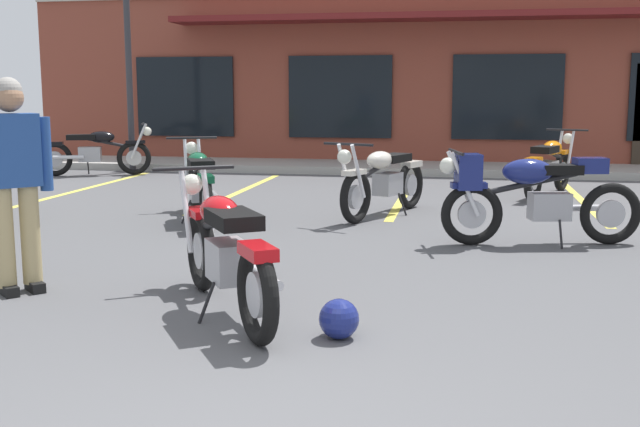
# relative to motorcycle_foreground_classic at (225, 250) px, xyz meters

# --- Properties ---
(ground_plane) EXTENTS (80.00, 80.00, 0.00)m
(ground_plane) POSITION_rel_motorcycle_foreground_classic_xyz_m (0.77, 1.58, -0.46)
(ground_plane) COLOR #515154
(sidewalk_kerb) EXTENTS (22.00, 1.80, 0.14)m
(sidewalk_kerb) POSITION_rel_motorcycle_foreground_classic_xyz_m (0.77, 10.08, -0.39)
(sidewalk_kerb) COLOR #A8A59E
(sidewalk_kerb) RESTS_ON ground_plane
(brick_storefront_building) EXTENTS (17.03, 7.04, 3.82)m
(brick_storefront_building) POSITION_rel_motorcycle_foreground_classic_xyz_m (0.77, 14.03, 1.45)
(brick_storefront_building) COLOR brown
(brick_storefront_building) RESTS_ON ground_plane
(painted_stall_lines) EXTENTS (10.43, 4.80, 0.01)m
(painted_stall_lines) POSITION_rel_motorcycle_foreground_classic_xyz_m (0.77, 6.48, -0.46)
(painted_stall_lines) COLOR #DBCC4C
(painted_stall_lines) RESTS_ON ground_plane
(motorcycle_foreground_classic) EXTENTS (1.39, 1.85, 0.98)m
(motorcycle_foreground_classic) POSITION_rel_motorcycle_foreground_classic_xyz_m (0.00, 0.00, 0.00)
(motorcycle_foreground_classic) COLOR black
(motorcycle_foreground_classic) RESTS_ON ground_plane
(motorcycle_red_sportbike) EXTENTS (1.11, 1.99, 0.98)m
(motorcycle_red_sportbike) POSITION_rel_motorcycle_foreground_classic_xyz_m (0.66, 4.54, 0.00)
(motorcycle_red_sportbike) COLOR black
(motorcycle_red_sportbike) RESTS_ON ground_plane
(motorcycle_black_cruiser) EXTENTS (2.09, 0.84, 0.98)m
(motorcycle_black_cruiser) POSITION_rel_motorcycle_foreground_classic_xyz_m (2.33, 2.96, 0.07)
(motorcycle_black_cruiser) COLOR black
(motorcycle_black_cruiser) RESTS_ON ground_plane
(motorcycle_blue_standard) EXTENTS (1.17, 1.96, 0.98)m
(motorcycle_blue_standard) POSITION_rel_motorcycle_foreground_classic_xyz_m (-1.52, 3.78, 0.00)
(motorcycle_blue_standard) COLOR black
(motorcycle_blue_standard) RESTS_ON ground_plane
(motorcycle_green_cafe_racer) EXTENTS (1.10, 2.00, 0.98)m
(motorcycle_green_cafe_racer) POSITION_rel_motorcycle_foreground_classic_xyz_m (2.91, 6.87, 0.00)
(motorcycle_green_cafe_racer) COLOR black
(motorcycle_green_cafe_racer) RESTS_ON ground_plane
(motorcycle_orange_scrambler) EXTENTS (2.03, 1.03, 0.98)m
(motorcycle_orange_scrambler) POSITION_rel_motorcycle_foreground_classic_xyz_m (-5.15, 8.30, 0.00)
(motorcycle_orange_scrambler) COLOR black
(motorcycle_orange_scrambler) RESTS_ON ground_plane
(person_in_black_shirt) EXTENTS (0.48, 0.51, 1.68)m
(person_in_black_shirt) POSITION_rel_motorcycle_foreground_classic_xyz_m (-1.77, 0.26, 0.49)
(person_in_black_shirt) COLOR black
(person_in_black_shirt) RESTS_ON ground_plane
(helmet_on_pavement) EXTENTS (0.26, 0.26, 0.26)m
(helmet_on_pavement) POSITION_rel_motorcycle_foreground_classic_xyz_m (0.89, -0.42, -0.33)
(helmet_on_pavement) COLOR navy
(helmet_on_pavement) RESTS_ON ground_plane
(parking_lot_lamp_post) EXTENTS (0.24, 0.76, 4.70)m
(parking_lot_lamp_post) POSITION_rel_motorcycle_foreground_classic_xyz_m (-4.73, 8.87, 2.61)
(parking_lot_lamp_post) COLOR #2D2D33
(parking_lot_lamp_post) RESTS_ON ground_plane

